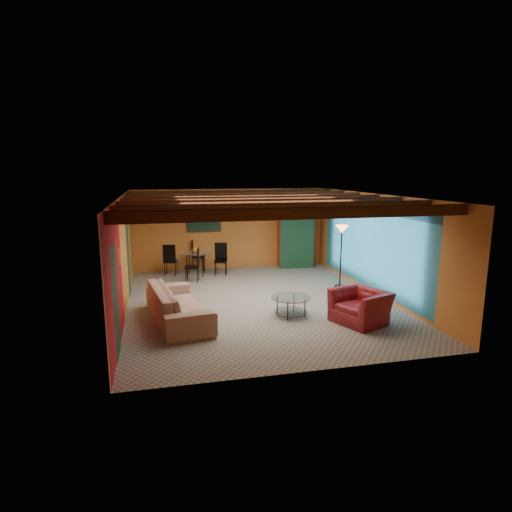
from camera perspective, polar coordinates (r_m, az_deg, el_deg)
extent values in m
cube|color=gray|center=(11.07, 0.24, -6.04)|extent=(6.50, 8.00, 0.01)
cube|color=silver|center=(10.59, 0.25, 8.05)|extent=(6.50, 8.00, 0.01)
cube|color=#C8722E|center=(14.62, -3.42, 3.62)|extent=(6.50, 0.02, 2.70)
cube|color=maroon|center=(10.49, -17.29, 0.06)|extent=(0.02, 8.00, 2.70)
cube|color=teal|center=(11.92, 15.62, 1.46)|extent=(0.02, 8.00, 2.70)
imported|color=#916E5D|center=(9.73, -10.32, -6.33)|extent=(1.42, 2.78, 0.77)
imported|color=maroon|center=(9.76, 13.72, -6.55)|extent=(1.33, 1.41, 0.73)
cube|color=brown|center=(14.92, 5.15, 2.36)|extent=(1.18, 0.66, 1.99)
cube|color=black|center=(14.42, -6.95, 4.65)|extent=(1.05, 0.03, 0.65)
imported|color=#26661E|center=(14.78, 5.24, 7.01)|extent=(0.50, 0.48, 0.44)
imported|color=orange|center=(13.70, -8.10, 2.08)|extent=(0.24, 0.24, 0.20)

